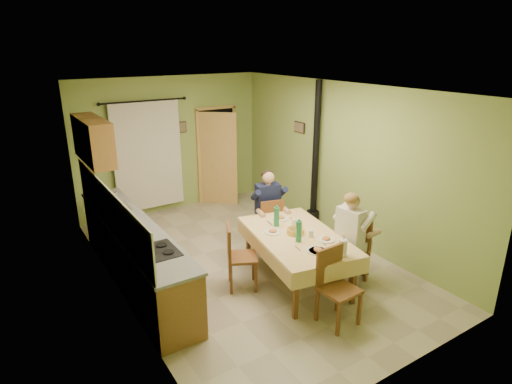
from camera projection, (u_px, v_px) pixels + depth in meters
floor at (247, 262)px, 7.03m from camera, size 4.00×6.00×0.01m
room_shell at (246, 155)px, 6.43m from camera, size 4.04×6.04×2.82m
kitchen_run at (134, 253)px, 6.32m from camera, size 0.64×3.64×1.56m
upper_cabinets at (93, 140)px, 6.81m from camera, size 0.35×1.40×0.70m
curtain at (148, 156)px, 8.64m from camera, size 1.70×0.07×2.22m
doorway at (218, 156)px, 9.45m from camera, size 0.96×0.60×2.15m
dining_table at (296, 258)px, 6.36m from camera, size 1.48×2.11×0.76m
tableware at (302, 233)px, 6.13m from camera, size 0.74×1.63×0.33m
chair_far at (268, 234)px, 7.39m from camera, size 0.48×0.48×0.96m
chair_near at (337, 302)px, 5.43m from camera, size 0.46×0.46×1.00m
chair_right at (349, 263)px, 6.41m from camera, size 0.49×0.49×1.00m
chair_left at (241, 269)px, 6.24m from camera, size 0.56×0.56×0.98m
man_far at (268, 202)px, 7.21m from camera, size 0.63×0.55×1.39m
man_right at (352, 227)px, 6.20m from camera, size 0.51×0.61×1.39m
stove_flue at (315, 176)px, 8.14m from camera, size 0.24×0.24×2.80m
picture_back at (182, 127)px, 8.94m from camera, size 0.19×0.03×0.23m
picture_right at (299, 127)px, 8.38m from camera, size 0.03×0.31×0.21m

